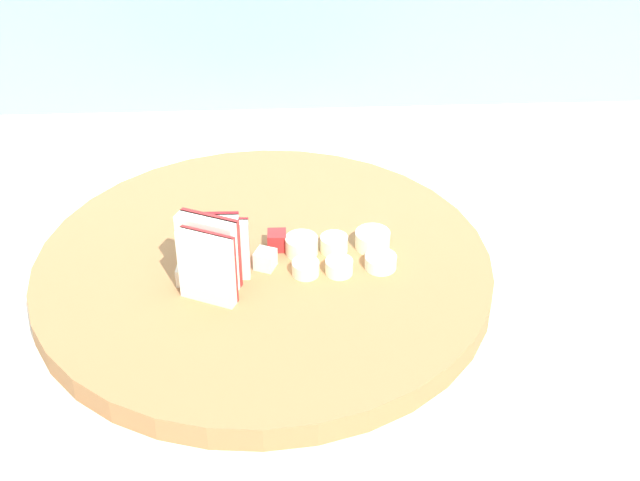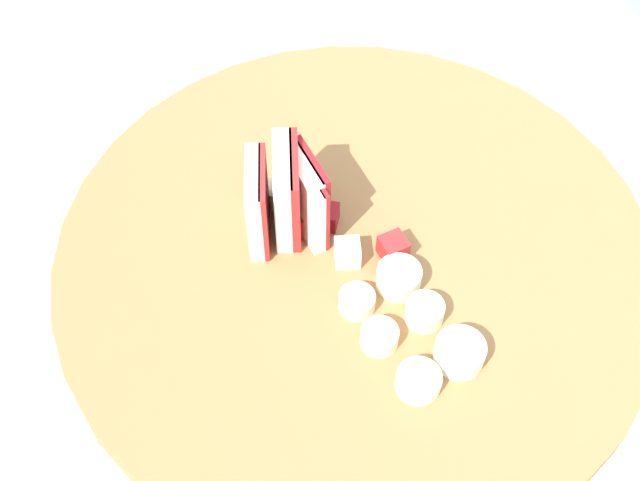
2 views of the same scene
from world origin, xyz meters
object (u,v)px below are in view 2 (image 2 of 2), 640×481
apple_wedge_fan (289,196)px  banana_slice_rows (413,326)px  apple_dice_pile (325,225)px  cutting_board (355,262)px

apple_wedge_fan → banana_slice_rows: size_ratio=0.69×
banana_slice_rows → apple_dice_pile: bearing=-171.7°
cutting_board → banana_slice_rows: (0.07, 0.00, 0.02)m
apple_wedge_fan → apple_dice_pile: (0.02, 0.02, -0.02)m
banana_slice_rows → cutting_board: bearing=-177.7°
cutting_board → apple_dice_pile: 0.03m
cutting_board → apple_wedge_fan: (-0.04, -0.03, 0.04)m
apple_wedge_fan → apple_dice_pile: bearing=47.7°
apple_wedge_fan → banana_slice_rows: 0.11m
apple_dice_pile → banana_slice_rows: apple_dice_pile is taller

